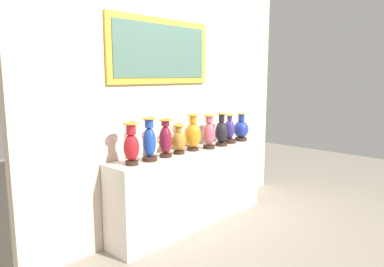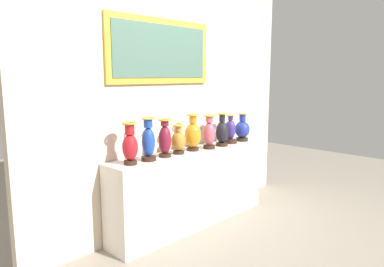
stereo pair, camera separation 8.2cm
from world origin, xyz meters
name	(u,v)px [view 1 (the left image)]	position (x,y,z in m)	size (l,w,h in m)	color
ground_plane	(192,223)	(0.00, 0.00, 0.00)	(9.51, 9.51, 0.00)	gray
display_shelf	(192,188)	(0.00, 0.00, 0.41)	(2.00, 0.36, 0.82)	silver
back_wall	(175,76)	(-0.01, 0.24, 1.60)	(3.51, 0.14, 3.18)	beige
vase_crimson	(131,145)	(-0.82, -0.04, 1.00)	(0.14, 0.14, 0.38)	#382319
vase_sapphire	(149,141)	(-0.61, -0.03, 1.00)	(0.14, 0.14, 0.40)	#382319
vase_burgundy	(166,139)	(-0.40, -0.03, 1.00)	(0.13, 0.13, 0.37)	#382319
vase_ochre	(179,141)	(-0.21, -0.02, 0.96)	(0.15, 0.15, 0.30)	#382319
vase_amber	(193,135)	(0.01, -0.01, 0.99)	(0.17, 0.17, 0.39)	#382319
vase_rose	(209,133)	(0.20, -0.06, 0.99)	(0.13, 0.13, 0.37)	#382319
vase_onyx	(221,132)	(0.41, -0.06, 0.98)	(0.14, 0.14, 0.37)	#382319
vase_indigo	(229,131)	(0.61, -0.02, 0.96)	(0.16, 0.16, 0.34)	#382319
vase_cobalt	(241,129)	(0.83, -0.04, 0.96)	(0.18, 0.18, 0.34)	#382319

